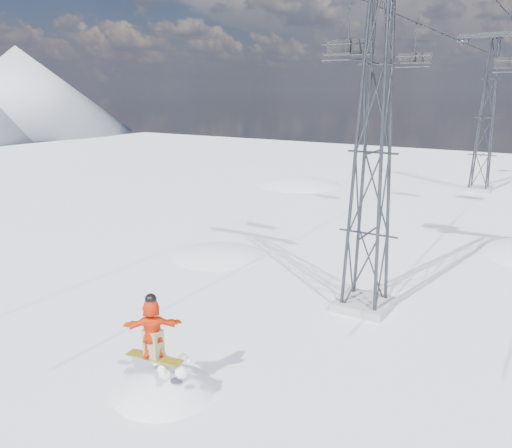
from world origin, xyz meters
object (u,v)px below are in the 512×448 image
(lift_tower_far, at_px, (486,118))
(snowboarder_jump, at_px, (167,445))
(lift_tower_near, at_px, (373,153))
(lift_chair_near, at_px, (348,48))

(lift_tower_far, height_order, snowboarder_jump, lift_tower_far)
(lift_tower_far, bearing_deg, snowboarder_jump, -94.53)
(lift_tower_near, relative_size, lift_tower_far, 1.00)
(lift_tower_far, xyz_separation_m, lift_chair_near, (-2.20, -22.02, 3.52))
(lift_tower_far, distance_m, snowboarder_jump, 33.39)
(lift_chair_near, bearing_deg, lift_tower_far, 84.29)
(snowboarder_jump, xyz_separation_m, lift_chair_near, (0.37, 10.50, 10.63))
(lift_tower_near, distance_m, snowboarder_jump, 10.67)
(lift_tower_near, xyz_separation_m, snowboarder_jump, (-2.57, -7.52, -7.11))
(snowboarder_jump, distance_m, lift_chair_near, 14.95)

